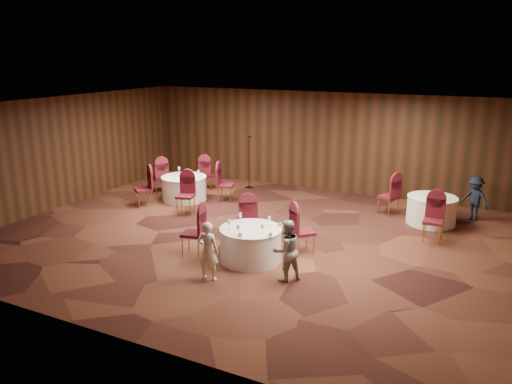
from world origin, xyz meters
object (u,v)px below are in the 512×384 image
at_px(table_main, 251,244).
at_px(woman_b, 286,250).
at_px(man_c, 475,198).
at_px(woman_a, 208,251).
at_px(table_right, 431,210).
at_px(mic_stand, 249,172).
at_px(table_left, 184,188).

distance_m(table_main, woman_b, 1.24).
bearing_deg(woman_b, man_c, -168.97).
relative_size(woman_a, man_c, 1.00).
bearing_deg(table_right, man_c, 39.90).
xyz_separation_m(mic_stand, woman_a, (2.51, -6.67, 0.09)).
height_order(woman_a, woman_b, woman_b).
distance_m(woman_b, man_c, 6.47).
xyz_separation_m(table_right, mic_stand, (-6.01, 1.15, 0.15)).
bearing_deg(mic_stand, table_right, -10.78).
bearing_deg(woman_b, table_left, -87.67).
height_order(table_left, table_right, same).
bearing_deg(table_main, woman_a, -104.71).
height_order(table_main, table_right, same).
distance_m(table_left, woman_b, 6.32).
xyz_separation_m(table_main, woman_b, (1.07, -0.57, 0.26)).
bearing_deg(man_c, woman_b, -89.05).
relative_size(woman_b, man_c, 1.04).
bearing_deg(man_c, woman_a, -95.79).
xyz_separation_m(mic_stand, woman_b, (3.90, -6.01, 0.11)).
bearing_deg(table_left, man_c, 12.96).
xyz_separation_m(table_left, man_c, (8.12, 1.87, 0.23)).
xyz_separation_m(woman_a, woman_b, (1.40, 0.66, 0.02)).
xyz_separation_m(table_main, table_right, (3.18, 4.30, 0.00)).
xyz_separation_m(table_main, table_left, (-3.95, 3.25, 0.00)).
xyz_separation_m(table_left, woman_b, (5.03, -3.82, 0.26)).
distance_m(table_left, woman_a, 5.77).
relative_size(table_main, table_left, 0.98).
height_order(table_right, mic_stand, mic_stand).
distance_m(table_left, man_c, 8.33).
height_order(table_right, woman_a, woman_a).
bearing_deg(table_right, woman_b, -113.43).
height_order(mic_stand, woman_b, mic_stand).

